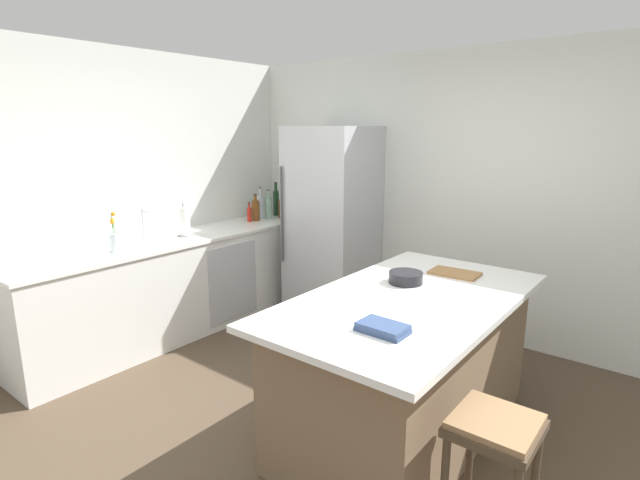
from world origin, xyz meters
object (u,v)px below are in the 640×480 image
Objects in this scene: hot_sauce_bottle at (249,214)px; wine_bottle at (276,202)px; syrup_bottle at (281,208)px; flower_vase at (115,240)px; bar_stool at (493,445)px; whiskey_bottle at (256,210)px; gin_bottle at (268,207)px; mixing_bowl at (406,277)px; paper_towel_roll at (184,222)px; soda_bottle at (260,207)px; cookbook_stack at (383,328)px; sink_faucet at (144,225)px; cutting_board at (455,273)px; kitchen_island at (407,365)px; refrigerator at (332,223)px.

wine_bottle is at bearing 95.17° from hot_sauce_bottle.
flower_vase is at bearing -90.66° from syrup_bottle.
whiskey_bottle is (-3.25, 1.76, 0.47)m from bar_stool.
flower_vase is at bearing 178.79° from bar_stool.
gin_bottle is 1.44× the size of mixing_bowl.
soda_bottle reaches higher than paper_towel_roll.
cookbook_stack is at bearing -37.80° from wine_bottle.
wine_bottle reaches higher than cookbook_stack.
cookbook_stack is (2.67, -0.37, -0.14)m from sink_faucet.
hot_sauce_bottle reaches higher than cookbook_stack.
whiskey_bottle is 1.15× the size of cookbook_stack.
hot_sauce_bottle is at bearing -106.75° from syrup_bottle.
hot_sauce_bottle reaches higher than cutting_board.
paper_towel_roll is 0.92× the size of cutting_board.
syrup_bottle is 1.12× the size of cookbook_stack.
hot_sauce_bottle is at bearing -93.76° from gin_bottle.
whiskey_bottle is at bearing -112.51° from syrup_bottle.
wine_bottle is 0.18m from syrup_bottle.
gin_bottle is at bearing 144.23° from cookbook_stack.
whiskey_bottle is at bearing 92.24° from paper_towel_roll.
kitchen_island is 3.03m from wine_bottle.
gin_bottle is at bearing 88.38° from sink_faucet.
refrigerator is 6.42× the size of sink_faucet.
paper_towel_roll is 1.47× the size of hot_sauce_bottle.
gin_bottle is (-0.02, 1.15, -0.01)m from paper_towel_roll.
soda_bottle is (-0.12, 1.79, 0.04)m from flower_vase.
syrup_bottle is at bearing 89.34° from flower_vase.
refrigerator is 5.46× the size of soda_bottle.
paper_towel_roll is 2.53m from cutting_board.
refrigerator is 1.81m from sink_faucet.
soda_bottle is (-0.15, -0.19, 0.02)m from syrup_bottle.
paper_towel_roll reaches higher than kitchen_island.
paper_towel_roll reaches higher than bar_stool.
flower_vase is (-0.79, -1.91, 0.05)m from refrigerator.
sink_faucet is 0.96× the size of paper_towel_roll.
flower_vase is at bearing 179.54° from cookbook_stack.
syrup_bottle is at bearing 151.29° from mixing_bowl.
flower_vase reaches higher than sink_faucet.
paper_towel_roll is 1.07× the size of whiskey_bottle.
gin_bottle is at bearing 154.46° from mixing_bowl.
refrigerator is at bearing 67.61° from flower_vase.
hot_sauce_bottle is (-0.88, -0.32, 0.04)m from refrigerator.
flower_vase is at bearing -167.56° from kitchen_island.
refrigerator is at bearing 132.34° from cookbook_stack.
bar_stool is 3.80m from soda_bottle.
cutting_board reaches higher than bar_stool.
wine_bottle reaches higher than sink_faucet.
whiskey_bottle is at bearing 155.13° from kitchen_island.
wine_bottle is (-0.14, 2.06, 0.06)m from flower_vase.
paper_towel_roll is 1.07m from soda_bottle.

